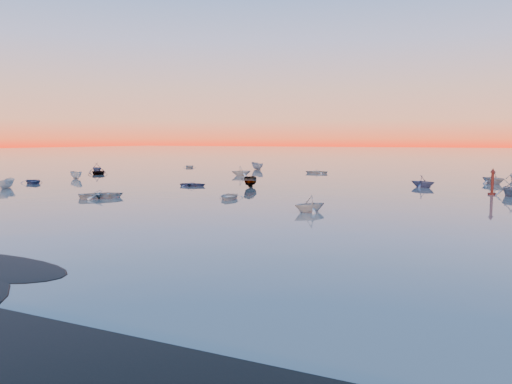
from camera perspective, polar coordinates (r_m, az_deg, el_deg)
The scene contains 5 objects.
ground at distance 117.26m, azimuth 14.56°, elevation 2.79°, with size 600.00×600.00×0.00m, color slate.
moored_fleet at distance 71.78m, azimuth 7.37°, elevation 1.00°, with size 124.00×58.00×1.20m, color beige, non-canonical shape.
boat_near_left at distance 77.63m, azimuth -24.12°, elevation 0.90°, with size 4.07×1.69×1.02m, color #3B4771.
boat_near_right at distance 61.93m, azimuth 27.16°, elevation -0.41°, with size 4.02×1.81×1.41m, color gray.
channel_marker at distance 62.36m, azimuth 25.40°, elevation 0.84°, with size 0.87×0.87×3.09m.
Camera 1 is at (22.20, -14.97, 6.22)m, focal length 35.00 mm.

